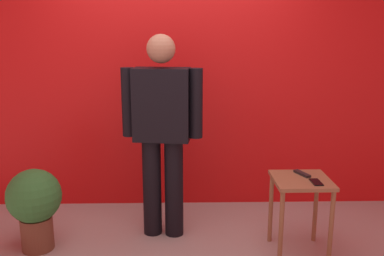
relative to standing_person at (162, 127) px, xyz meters
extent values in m
cube|color=red|center=(0.09, 0.74, 0.50)|extent=(6.39, 0.12, 2.95)
cylinder|color=black|center=(-0.10, 0.01, -0.55)|extent=(0.18, 0.18, 0.86)
cylinder|color=black|center=(0.10, -0.01, -0.55)|extent=(0.18, 0.18, 0.86)
cube|color=black|center=(0.00, 0.00, 0.19)|extent=(0.49, 0.29, 0.61)
cube|color=#2D4784|center=(0.02, 0.12, 0.22)|extent=(0.13, 0.03, 0.51)
cube|color=silver|center=(0.02, 0.13, 0.20)|extent=(0.05, 0.01, 0.46)
cylinder|color=black|center=(-0.28, 0.04, 0.21)|extent=(0.13, 0.13, 0.58)
cylinder|color=black|center=(0.28, -0.04, 0.21)|extent=(0.13, 0.13, 0.58)
sphere|color=#A87A5B|center=(0.00, 0.00, 0.65)|extent=(0.24, 0.24, 0.24)
cube|color=olive|center=(1.11, -0.36, -0.36)|extent=(0.44, 0.44, 0.03)
cylinder|color=olive|center=(0.92, -0.55, -0.68)|extent=(0.04, 0.04, 0.61)
cylinder|color=olive|center=(1.30, -0.55, -0.68)|extent=(0.04, 0.04, 0.61)
cylinder|color=olive|center=(0.92, -0.17, -0.68)|extent=(0.04, 0.04, 0.61)
cylinder|color=olive|center=(1.30, -0.17, -0.68)|extent=(0.04, 0.04, 0.61)
cube|color=black|center=(1.19, -0.46, -0.34)|extent=(0.07, 0.15, 0.01)
cube|color=black|center=(1.14, -0.27, -0.33)|extent=(0.11, 0.17, 0.02)
cylinder|color=brown|center=(-1.04, -0.25, -0.84)|extent=(0.26, 0.26, 0.28)
sphere|color=#2D7233|center=(-1.04, -0.25, -0.51)|extent=(0.44, 0.44, 0.44)
camera|label=1|loc=(0.18, -3.49, 0.79)|focal=39.48mm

